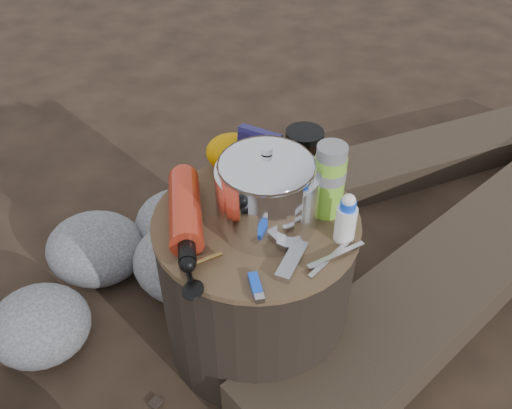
% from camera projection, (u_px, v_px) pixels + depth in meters
% --- Properties ---
extents(ground, '(60.00, 60.00, 0.00)m').
position_uv_depth(ground, '(256.00, 335.00, 1.50)').
color(ground, '#2E2118').
rests_on(ground, ground).
extents(stump, '(0.47, 0.47, 0.44)m').
position_uv_depth(stump, '(256.00, 283.00, 1.36)').
color(stump, black).
rests_on(stump, ground).
extents(rock_ring, '(0.49, 1.08, 0.21)m').
position_uv_depth(rock_ring, '(100.00, 329.00, 1.38)').
color(rock_ring, slate).
rests_on(rock_ring, ground).
extents(log_main, '(1.26, 1.50, 0.14)m').
position_uv_depth(log_main, '(468.00, 263.00, 1.61)').
color(log_main, '#362B20').
rests_on(log_main, ground).
extents(log_small, '(1.16, 0.87, 0.10)m').
position_uv_depth(log_small, '(427.00, 157.00, 2.07)').
color(log_small, '#362B20').
rests_on(log_small, ground).
extents(foil_windscreen, '(0.23, 0.23, 0.14)m').
position_uv_depth(foil_windscreen, '(267.00, 195.00, 1.17)').
color(foil_windscreen, silver).
rests_on(foil_windscreen, stump).
extents(camping_pot, '(0.20, 0.20, 0.20)m').
position_uv_depth(camping_pot, '(266.00, 191.00, 1.13)').
color(camping_pot, silver).
rests_on(camping_pot, stump).
extents(fuel_bottle, '(0.16, 0.31, 0.07)m').
position_uv_depth(fuel_bottle, '(185.00, 210.00, 1.18)').
color(fuel_bottle, red).
rests_on(fuel_bottle, stump).
extents(thermos, '(0.07, 0.07, 0.18)m').
position_uv_depth(thermos, '(329.00, 180.00, 1.18)').
color(thermos, '#85CF34').
rests_on(thermos, stump).
extents(travel_mug, '(0.09, 0.09, 0.13)m').
position_uv_depth(travel_mug, '(303.00, 155.00, 1.29)').
color(travel_mug, black).
rests_on(travel_mug, stump).
extents(stuff_sack, '(0.14, 0.12, 0.10)m').
position_uv_depth(stuff_sack, '(234.00, 153.00, 1.33)').
color(stuff_sack, '#D18A00').
rests_on(stuff_sack, stump).
extents(food_pouch, '(0.11, 0.06, 0.14)m').
position_uv_depth(food_pouch, '(258.00, 156.00, 1.29)').
color(food_pouch, '#1D194F').
rests_on(food_pouch, stump).
extents(lighter, '(0.05, 0.08, 0.01)m').
position_uv_depth(lighter, '(255.00, 284.00, 1.06)').
color(lighter, blue).
rests_on(lighter, stump).
extents(multitool, '(0.06, 0.12, 0.02)m').
position_uv_depth(multitool, '(292.00, 261.00, 1.10)').
color(multitool, '#BABABF').
rests_on(multitool, stump).
extents(pot_grabber, '(0.12, 0.13, 0.01)m').
position_uv_depth(pot_grabber, '(331.00, 257.00, 1.11)').
color(pot_grabber, '#BABABF').
rests_on(pot_grabber, stump).
extents(spork, '(0.11, 0.17, 0.01)m').
position_uv_depth(spork, '(186.00, 262.00, 1.10)').
color(spork, black).
rests_on(spork, stump).
extents(squeeze_bottle, '(0.05, 0.05, 0.11)m').
position_uv_depth(squeeze_bottle, '(346.00, 220.00, 1.13)').
color(squeeze_bottle, white).
rests_on(squeeze_bottle, stump).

